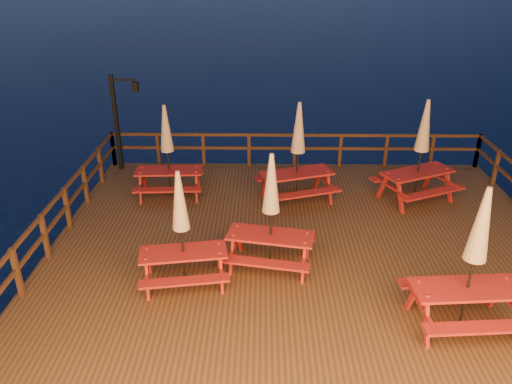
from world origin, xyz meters
TOP-DOWN VIEW (x-y plane):
  - ground at (0.00, 0.00)m, footprint 500.00×500.00m
  - deck at (0.00, 0.00)m, footprint 12.00×10.00m
  - deck_piles at (0.00, 0.00)m, footprint 11.44×9.44m
  - railing at (0.00, 1.78)m, footprint 11.80×9.75m
  - lamp_post at (-5.39, 4.55)m, footprint 0.85×0.18m
  - picnic_table_0 at (-0.08, 2.34)m, footprint 2.37×2.16m
  - picnic_table_1 at (-3.63, 2.57)m, footprint 1.92×1.61m
  - picnic_table_2 at (2.65, -2.85)m, footprint 2.08×1.76m
  - picnic_table_3 at (-2.63, -1.59)m, footprint 1.98×1.72m
  - picnic_table_4 at (3.23, 2.42)m, footprint 2.50×2.33m
  - picnic_table_5 at (-0.84, -0.95)m, footprint 2.10×1.84m

SIDE VIEW (x-z plane):
  - deck_piles at x=0.00m, z-range -1.00..0.40m
  - ground at x=0.00m, z-range 0.00..0.00m
  - deck at x=0.00m, z-range 0.00..0.40m
  - railing at x=0.00m, z-range 0.61..1.71m
  - picnic_table_3 at x=-2.63m, z-range 0.45..2.98m
  - picnic_table_1 at x=-3.63m, z-range 0.45..3.09m
  - picnic_table_5 at x=-0.84m, z-range 0.45..3.10m
  - picnic_table_0 at x=-0.08m, z-range 0.45..3.25m
  - picnic_table_2 at x=2.65m, z-range 0.46..3.27m
  - picnic_table_4 at x=3.23m, z-range 0.46..3.31m
  - lamp_post at x=-5.39m, z-range 0.70..3.70m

